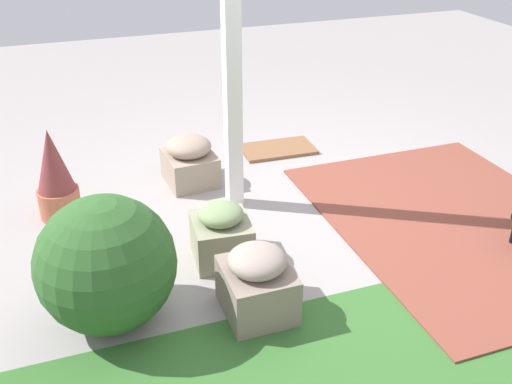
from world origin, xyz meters
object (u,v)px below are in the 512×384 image
object	(u,v)px
round_shrub	(106,264)
doormat	(278,149)
stone_planter_far	(257,283)
stone_planter_mid	(221,234)
stone_planter_nearest	(190,161)
terracotta_pot_spiky	(55,176)
porch_pillar	(231,40)

from	to	relation	value
round_shrub	doormat	world-z (taller)	round_shrub
round_shrub	stone_planter_far	bearing A→B (deg)	165.55
stone_planter_mid	round_shrub	world-z (taller)	round_shrub
stone_planter_nearest	stone_planter_mid	world-z (taller)	same
stone_planter_mid	stone_planter_far	world-z (taller)	stone_planter_far
stone_planter_nearest	stone_planter_far	distance (m)	1.73
stone_planter_nearest	round_shrub	distance (m)	1.75
stone_planter_mid	terracotta_pot_spiky	bearing A→B (deg)	-43.67
round_shrub	terracotta_pot_spiky	world-z (taller)	round_shrub
stone_planter_nearest	stone_planter_far	world-z (taller)	stone_planter_far
stone_planter_far	round_shrub	size ratio (longest dim) A/B	0.56
round_shrub	porch_pillar	bearing A→B (deg)	-135.03
stone_planter_far	round_shrub	xyz separation A→B (m)	(0.80, -0.21, 0.18)
porch_pillar	stone_planter_far	xyz separation A→B (m)	(0.27, 1.28, -1.07)
doormat	round_shrub	bearing A→B (deg)	46.96
terracotta_pot_spiky	stone_planter_mid	bearing A→B (deg)	136.33
porch_pillar	stone_planter_far	size ratio (longest dim) A/B	5.84
stone_planter_far	terracotta_pot_spiky	distance (m)	1.84
porch_pillar	terracotta_pot_spiky	size ratio (longest dim) A/B	3.65
porch_pillar	stone_planter_mid	bearing A→B (deg)	65.88
doormat	stone_planter_nearest	bearing A→B (deg)	20.88
porch_pillar	terracotta_pot_spiky	xyz separation A→B (m)	(1.29, -0.25, -0.94)
round_shrub	terracotta_pot_spiky	xyz separation A→B (m)	(0.22, -1.32, -0.06)
stone_planter_mid	doormat	world-z (taller)	stone_planter_mid
round_shrub	stone_planter_nearest	bearing A→B (deg)	-118.63
stone_planter_nearest	stone_planter_far	size ratio (longest dim) A/B	1.07
stone_planter_nearest	terracotta_pot_spiky	bearing A→B (deg)	11.16
porch_pillar	stone_planter_nearest	size ratio (longest dim) A/B	5.45
porch_pillar	round_shrub	world-z (taller)	porch_pillar
porch_pillar	stone_planter_nearest	bearing A→B (deg)	-62.40
stone_planter_nearest	doormat	size ratio (longest dim) A/B	0.70
round_shrub	terracotta_pot_spiky	distance (m)	1.34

